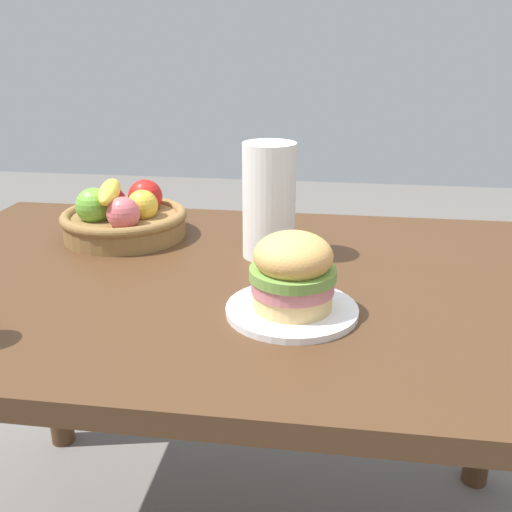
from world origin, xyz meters
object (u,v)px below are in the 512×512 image
at_px(fruit_basket, 124,216).
at_px(paper_towel_roll, 269,201).
at_px(sandwich, 293,271).
at_px(plate, 292,310).

height_order(fruit_basket, paper_towel_roll, paper_towel_roll).
bearing_deg(fruit_basket, sandwich, -39.71).
bearing_deg(paper_towel_roll, plate, -74.94).
bearing_deg(plate, sandwich, -45.00).
distance_m(sandwich, paper_towel_roll, 0.28).
height_order(plate, sandwich, sandwich).
height_order(plate, fruit_basket, fruit_basket).
bearing_deg(sandwich, fruit_basket, 140.29).
height_order(plate, paper_towel_roll, paper_towel_roll).
bearing_deg(paper_towel_roll, sandwich, -74.94).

